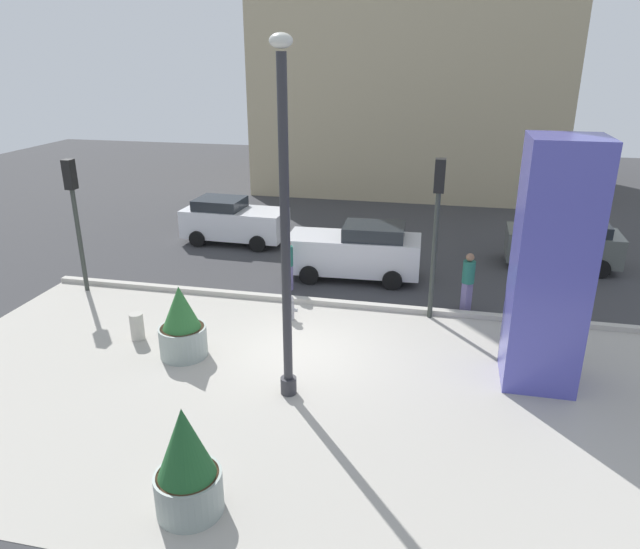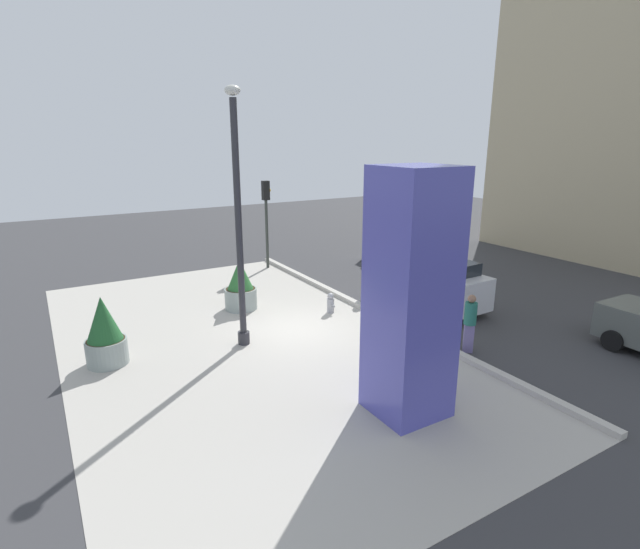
% 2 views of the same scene
% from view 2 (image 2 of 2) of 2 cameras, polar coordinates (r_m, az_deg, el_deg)
% --- Properties ---
extents(ground_plane, '(60.00, 60.00, 0.00)m').
position_cam_2_polar(ground_plane, '(18.40, 8.18, -4.00)').
color(ground_plane, '#38383A').
extents(plaza_pavement, '(18.00, 10.00, 0.02)m').
position_cam_2_polar(plaza_pavement, '(15.58, -9.50, -7.80)').
color(plaza_pavement, '#ADA89E').
rests_on(plaza_pavement, ground_plane).
extents(curb_strip, '(18.00, 0.24, 0.16)m').
position_cam_2_polar(curb_strip, '(17.86, 5.98, -4.27)').
color(curb_strip, '#B7B2A8').
rests_on(curb_strip, ground_plane).
extents(lamp_post, '(0.44, 0.44, 7.55)m').
position_cam_2_polar(lamp_post, '(14.35, -9.52, 5.56)').
color(lamp_post, '#2D2D33').
rests_on(lamp_post, ground_plane).
extents(art_pillar_blue, '(1.58, 1.58, 5.63)m').
position_cam_2_polar(art_pillar_blue, '(10.86, 10.66, -2.51)').
color(art_pillar_blue, '#4C4CAD').
rests_on(art_pillar_blue, ground_plane).
extents(potted_plant_near_right, '(1.19, 1.19, 1.89)m').
position_cam_2_polar(potted_plant_near_right, '(18.18, -9.32, -1.50)').
color(potted_plant_near_right, gray).
rests_on(potted_plant_near_right, ground_plane).
extents(potted_plant_by_pillar, '(1.12, 1.12, 2.00)m').
position_cam_2_polar(potted_plant_by_pillar, '(14.86, -23.95, -6.36)').
color(potted_plant_by_pillar, gray).
rests_on(potted_plant_by_pillar, ground_plane).
extents(fire_hydrant, '(0.36, 0.26, 0.75)m').
position_cam_2_polar(fire_hydrant, '(17.70, 1.26, -3.38)').
color(fire_hydrant, '#99999E').
rests_on(fire_hydrant, ground_plane).
extents(concrete_bollard, '(0.36, 0.36, 0.75)m').
position_cam_2_polar(concrete_bollard, '(19.93, -9.45, -1.37)').
color(concrete_bollard, '#B2ADA3').
rests_on(concrete_bollard, ground_plane).
extents(traffic_light_corner, '(0.28, 0.42, 4.22)m').
position_cam_2_polar(traffic_light_corner, '(23.47, -6.32, 7.58)').
color(traffic_light_corner, '#333833').
rests_on(traffic_light_corner, ground_plane).
extents(traffic_light_far_side, '(0.28, 0.42, 4.59)m').
position_cam_2_polar(traffic_light_far_side, '(14.56, 12.96, 3.17)').
color(traffic_light_far_side, '#333833').
rests_on(traffic_light_far_side, ground_plane).
extents(car_curb_west, '(4.14, 2.11, 1.79)m').
position_cam_2_polar(car_curb_west, '(24.54, 9.31, 3.15)').
color(car_curb_west, silver).
rests_on(car_curb_west, ground_plane).
extents(car_intersection, '(4.49, 2.07, 1.90)m').
position_cam_2_polar(car_intersection, '(18.74, 13.14, -0.85)').
color(car_intersection, silver).
rests_on(car_intersection, ground_plane).
extents(pedestrian_crossing, '(0.51, 0.51, 1.71)m').
position_cam_2_polar(pedestrian_crossing, '(19.19, 5.69, -0.11)').
color(pedestrian_crossing, slate).
rests_on(pedestrian_crossing, ground_plane).
extents(pedestrian_by_curb, '(0.51, 0.51, 1.79)m').
position_cam_2_polar(pedestrian_by_curb, '(14.98, 17.19, -5.16)').
color(pedestrian_by_curb, slate).
rests_on(pedestrian_by_curb, ground_plane).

